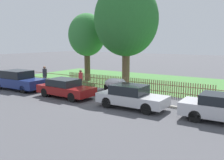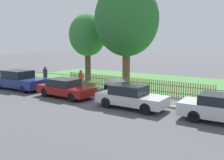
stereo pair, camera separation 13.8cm
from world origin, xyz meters
name	(u,v)px [view 1 (the left image)]	position (x,y,z in m)	size (l,w,h in m)	color
ground_plane	(109,99)	(0.00, 0.00, 0.00)	(120.00, 120.00, 0.00)	#4C4C51
kerb_stone	(110,98)	(0.00, 0.10, 0.06)	(28.29, 0.20, 0.12)	#9E998E
grass_strip	(157,82)	(0.00, 8.13, 0.01)	(28.29, 10.52, 0.01)	#477F3D
park_fence	(130,85)	(0.00, 2.89, 0.54)	(28.29, 0.05, 1.09)	olive
parked_car_silver_hatchback	(19,80)	(-7.76, -1.22, 0.75)	(4.54, 1.92, 1.52)	navy
parked_car_black_saloon	(65,88)	(-2.71, -1.26, 0.65)	(4.18, 1.81, 1.26)	maroon
parked_car_navy_estate	(131,96)	(2.39, -1.24, 0.68)	(4.00, 1.67, 1.34)	#BCBCC1
covered_motorcycle	(116,84)	(-0.64, 1.97, 0.67)	(2.09, 0.72, 1.08)	black
tree_nearest_kerb	(87,35)	(-6.24, 5.50, 4.36)	(3.54, 3.54, 6.44)	brown
tree_behind_motorcycle	(126,20)	(-1.43, 4.70, 5.55)	(5.29, 5.29, 8.63)	brown
pedestrian_near_fence	(81,79)	(-3.40, 1.16, 0.91)	(0.43, 0.43, 1.62)	#7F6B51
pedestrian_by_lamp	(45,75)	(-7.04, 0.80, 0.98)	(0.43, 0.43, 1.74)	slate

